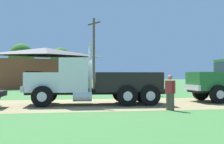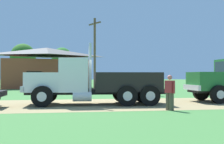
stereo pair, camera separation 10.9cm
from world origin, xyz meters
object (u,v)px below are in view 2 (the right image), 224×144
(truck_foreground_white, at_px, (94,83))
(visitor_far_side, at_px, (153,84))
(visitor_walking_mid, at_px, (170,91))
(utility_pole_far, at_px, (95,52))
(shed_building, at_px, (47,69))

(truck_foreground_white, bearing_deg, visitor_far_side, 48.64)
(visitor_walking_mid, xyz_separation_m, utility_pole_far, (-2.12, 17.76, 3.40))
(visitor_far_side, bearing_deg, shed_building, 122.82)
(visitor_far_side, xyz_separation_m, shed_building, (-9.99, 15.48, 1.61))
(shed_building, bearing_deg, visitor_walking_mid, -72.05)
(shed_building, bearing_deg, utility_pole_far, -49.74)
(truck_foreground_white, height_order, utility_pole_far, utility_pole_far)
(truck_foreground_white, xyz_separation_m, visitor_far_side, (5.34, 6.06, -0.26))
(truck_foreground_white, distance_m, utility_pole_far, 14.97)
(visitor_far_side, bearing_deg, truck_foreground_white, -131.36)
(truck_foreground_white, xyz_separation_m, visitor_walking_mid, (3.35, -3.16, -0.34))
(shed_building, bearing_deg, visitor_far_side, -57.18)
(truck_foreground_white, distance_m, visitor_walking_mid, 4.62)
(visitor_walking_mid, distance_m, visitor_far_side, 9.43)
(utility_pole_far, bearing_deg, visitor_far_side, -64.33)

